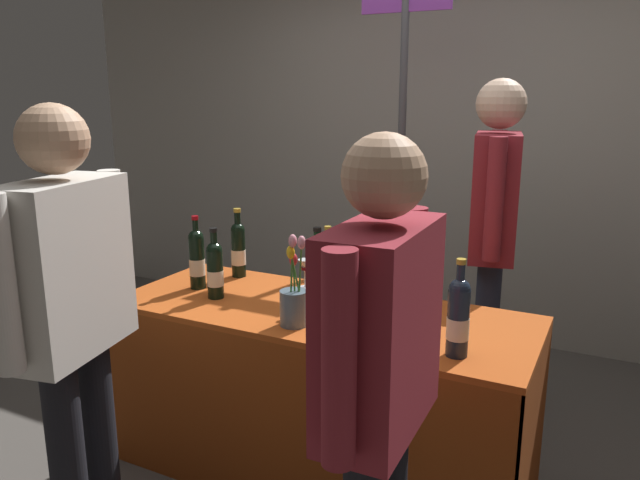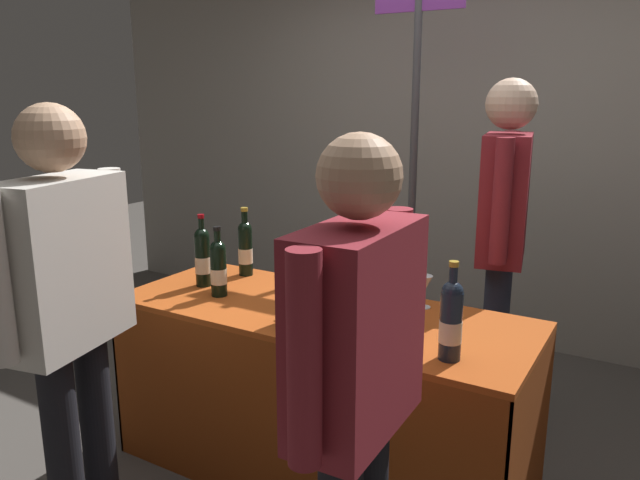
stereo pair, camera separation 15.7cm
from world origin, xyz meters
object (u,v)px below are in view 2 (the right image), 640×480
(wine_glass_near_vendor, at_px, (309,266))
(taster_foreground_right, at_px, (66,297))
(tasting_table, at_px, (320,361))
(featured_wine_bottle, at_px, (218,267))
(wine_glass_mid, at_px, (371,283))
(wine_glass_near_taster, at_px, (424,285))
(booth_signpost, at_px, (414,145))
(vendor_presenter, at_px, (503,223))
(display_bottle_0, at_px, (405,293))
(flower_vase, at_px, (291,300))

(wine_glass_near_vendor, bearing_deg, taster_foreground_right, -106.08)
(tasting_table, relative_size, featured_wine_bottle, 5.61)
(wine_glass_near_vendor, relative_size, wine_glass_mid, 0.98)
(wine_glass_near_taster, relative_size, booth_signpost, 0.06)
(tasting_table, height_order, wine_glass_near_taster, wine_glass_near_taster)
(wine_glass_near_taster, bearing_deg, vendor_presenter, 74.75)
(wine_glass_mid, relative_size, taster_foreground_right, 0.09)
(featured_wine_bottle, height_order, taster_foreground_right, taster_foreground_right)
(wine_glass_near_vendor, distance_m, vendor_presenter, 0.97)
(tasting_table, relative_size, booth_signpost, 0.78)
(featured_wine_bottle, height_order, wine_glass_mid, featured_wine_bottle)
(vendor_presenter, bearing_deg, wine_glass_mid, -37.95)
(display_bottle_0, bearing_deg, vendor_presenter, 79.37)
(taster_foreground_right, height_order, booth_signpost, booth_signpost)
(wine_glass_near_vendor, relative_size, vendor_presenter, 0.08)
(display_bottle_0, bearing_deg, wine_glass_mid, 148.60)
(wine_glass_mid, height_order, taster_foreground_right, taster_foreground_right)
(wine_glass_mid, bearing_deg, taster_foreground_right, -124.49)
(booth_signpost, bearing_deg, wine_glass_near_vendor, -98.56)
(wine_glass_near_taster, distance_m, vendor_presenter, 0.65)
(flower_vase, bearing_deg, display_bottle_0, 30.31)
(display_bottle_0, relative_size, wine_glass_near_taster, 2.18)
(vendor_presenter, height_order, booth_signpost, booth_signpost)
(wine_glass_near_vendor, relative_size, wine_glass_near_taster, 0.97)
(featured_wine_bottle, relative_size, wine_glass_near_vendor, 2.33)
(wine_glass_near_vendor, relative_size, flower_vase, 0.37)
(featured_wine_bottle, xyz_separation_m, wine_glass_near_taster, (0.85, 0.32, -0.03))
(featured_wine_bottle, relative_size, booth_signpost, 0.14)
(display_bottle_0, xyz_separation_m, wine_glass_near_taster, (-0.01, 0.23, -0.03))
(wine_glass_near_vendor, xyz_separation_m, wine_glass_near_taster, (0.56, 0.01, -0.00))
(display_bottle_0, distance_m, wine_glass_near_taster, 0.23)
(display_bottle_0, relative_size, taster_foreground_right, 0.19)
(tasting_table, distance_m, wine_glass_near_taster, 0.56)
(wine_glass_near_vendor, bearing_deg, display_bottle_0, -20.83)
(display_bottle_0, relative_size, wine_glass_near_vendor, 2.25)
(tasting_table, bearing_deg, featured_wine_bottle, -170.98)
(taster_foreground_right, bearing_deg, wine_glass_near_taster, -50.19)
(tasting_table, bearing_deg, booth_signpost, 93.04)
(wine_glass_near_taster, height_order, booth_signpost, booth_signpost)
(tasting_table, xyz_separation_m, wine_glass_mid, (0.17, 0.14, 0.34))
(tasting_table, distance_m, booth_signpost, 1.42)
(tasting_table, relative_size, vendor_presenter, 1.03)
(tasting_table, relative_size, taster_foreground_right, 1.09)
(flower_vase, distance_m, booth_signpost, 1.44)
(wine_glass_near_taster, bearing_deg, tasting_table, -146.58)
(tasting_table, xyz_separation_m, display_bottle_0, (0.38, 0.01, 0.37))
(wine_glass_near_taster, bearing_deg, wine_glass_near_vendor, -178.81)
(flower_vase, bearing_deg, featured_wine_bottle, 164.20)
(tasting_table, height_order, taster_foreground_right, taster_foreground_right)
(booth_signpost, bearing_deg, tasting_table, -86.96)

